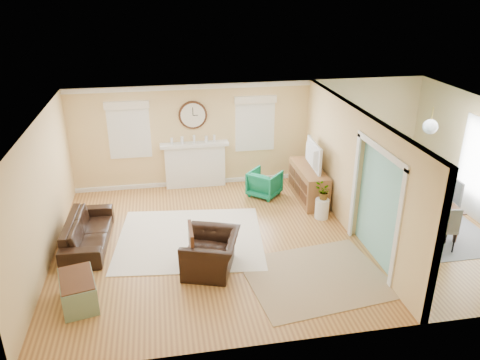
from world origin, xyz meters
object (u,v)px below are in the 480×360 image
at_px(dining_table, 417,209).
at_px(green_chair, 265,183).
at_px(sofa, 88,232).
at_px(credenza, 308,183).
at_px(eames_chair, 211,253).

bearing_deg(dining_table, green_chair, 58.77).
distance_m(green_chair, dining_table, 3.52).
bearing_deg(green_chair, sofa, 64.23).
bearing_deg(dining_table, credenza, 52.88).
height_order(eames_chair, credenza, credenza).
height_order(green_chair, dining_table, dining_table).
xyz_separation_m(sofa, green_chair, (3.98, 1.66, 0.03)).
distance_m(sofa, dining_table, 6.90).
height_order(sofa, dining_table, dining_table).
relative_size(credenza, dining_table, 0.83).
height_order(sofa, credenza, credenza).
xyz_separation_m(sofa, eames_chair, (2.31, -1.31, 0.06)).
bearing_deg(green_chair, eames_chair, 102.34).
bearing_deg(eames_chair, green_chair, 168.50).
relative_size(green_chair, credenza, 0.43).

